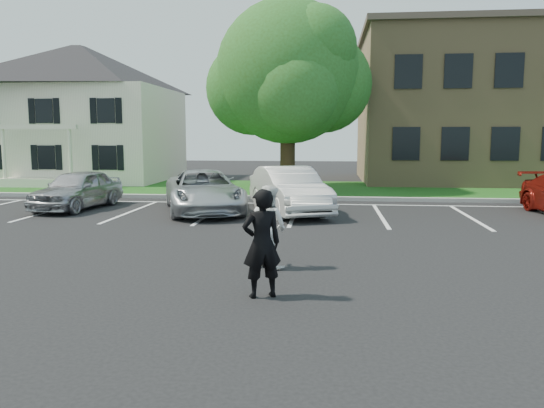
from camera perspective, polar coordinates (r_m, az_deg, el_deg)
The scene contains 11 objects.
ground_plane at distance 9.72m, azimuth -0.64°, elevation -8.09°, with size 90.00×90.00×0.00m, color black.
curb at distance 21.48m, azimuth 3.14°, elevation 0.64°, with size 40.00×0.30×0.15m, color gray.
grass_strip at distance 25.45m, azimuth 3.61°, elevation 1.61°, with size 44.00×8.00×0.08m, color #1C4317.
stall_lines at distance 18.44m, azimuth 6.98°, elevation -0.74°, with size 34.00×5.36×0.01m.
house at distance 32.52m, azimuth -19.84°, elevation 9.13°, with size 10.30×9.22×7.60m.
tree at distance 25.23m, azimuth 1.94°, elevation 13.65°, with size 7.80×7.20×8.80m.
man_black_suit at distance 8.48m, azimuth -1.11°, elevation -4.27°, with size 0.64×0.42×1.76m, color black.
man_white_shirt at distance 10.43m, azimuth -0.39°, elevation -2.43°, with size 0.79×0.62×1.63m, color white.
car_silver_west at distance 19.98m, azimuth -20.20°, elevation 1.49°, with size 1.65×4.11×1.40m, color #A4A4A9.
car_silver_minivan at distance 18.12m, azimuth -7.36°, elevation 1.37°, with size 2.36×5.13×1.42m, color #B6B9BE.
car_white_sedan at distance 17.68m, azimuth 1.84°, elevation 1.49°, with size 1.65×4.72×1.56m, color silver.
Camera 1 is at (1.11, -9.30, 2.59)m, focal length 35.00 mm.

